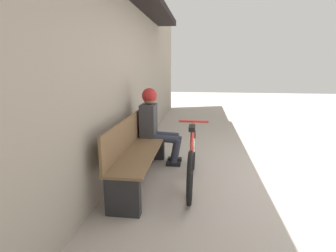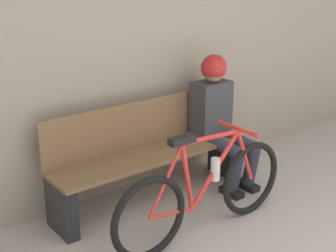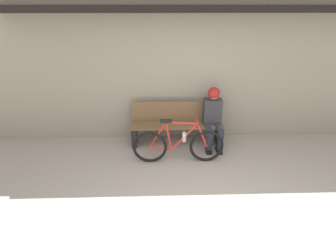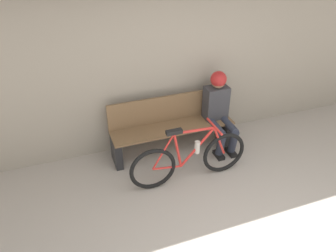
# 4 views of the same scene
# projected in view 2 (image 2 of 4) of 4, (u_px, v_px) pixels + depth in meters

# --- Properties ---
(park_bench_near) EXTENTS (1.78, 0.42, 0.83)m
(park_bench_near) POSITION_uv_depth(u_px,v_px,m) (149.00, 155.00, 3.92)
(park_bench_near) COLOR brown
(park_bench_near) RESTS_ON ground_plane
(bicycle) EXTENTS (1.60, 0.40, 0.82)m
(bicycle) POSITION_uv_depth(u_px,v_px,m) (205.00, 193.00, 3.40)
(bicycle) COLOR black
(bicycle) RESTS_ON ground_plane
(person_seated) EXTENTS (0.34, 0.62, 1.17)m
(person_seated) POSITION_uv_depth(u_px,v_px,m) (218.00, 112.00, 4.14)
(person_seated) COLOR #2D3342
(person_seated) RESTS_ON ground_plane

